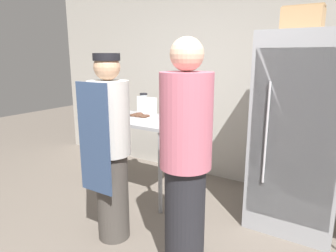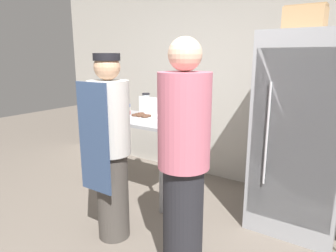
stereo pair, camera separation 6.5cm
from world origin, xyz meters
name	(u,v)px [view 1 (the left image)]	position (x,y,z in m)	size (l,w,h in m)	color
back_wall	(243,77)	(0.00, 2.39, 1.39)	(6.40, 0.12, 2.77)	#B7B2A8
refrigerator	(299,133)	(0.83, 1.63, 0.93)	(0.78, 0.75, 1.87)	#9EA0A5
prep_counter	(134,126)	(-0.97, 1.36, 0.83)	(1.23, 0.66, 0.94)	#9EA0A5
donut_box	(141,116)	(-0.79, 1.28, 0.99)	(0.28, 0.22, 0.26)	white
blender_pitcher	(144,105)	(-1.00, 1.61, 1.06)	(0.12, 0.12, 0.26)	#99999E
binder_stack	(112,109)	(-1.30, 1.35, 1.01)	(0.33, 0.25, 0.13)	#B72D2D
cardboard_storage_box	(303,19)	(0.75, 1.72, 1.98)	(0.35, 0.30, 0.23)	tan
person_baker	(110,147)	(-0.52, 0.47, 0.87)	(0.35, 0.37, 1.67)	#47423D
person_customer	(185,161)	(0.26, 0.44, 0.91)	(0.38, 0.38, 1.78)	#232328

